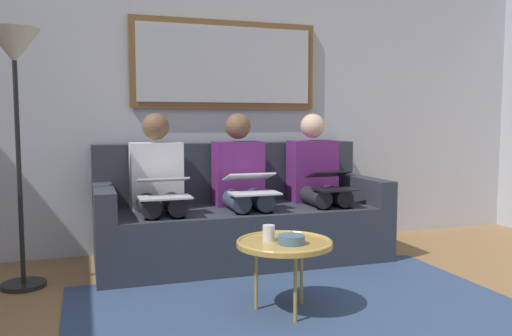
% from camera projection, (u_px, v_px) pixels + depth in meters
% --- Properties ---
extents(wall_rear, '(6.00, 0.12, 2.60)m').
position_uv_depth(wall_rear, '(223.00, 95.00, 4.48)').
color(wall_rear, '#B7BCC6').
rests_on(wall_rear, ground_plane).
extents(area_rug, '(2.60, 1.80, 0.01)m').
position_uv_depth(area_rug, '(303.00, 312.00, 2.94)').
color(area_rug, '#33476B').
rests_on(area_rug, ground_plane).
extents(couch, '(2.20, 0.90, 0.90)m').
position_uv_depth(couch, '(239.00, 219.00, 4.11)').
color(couch, '#2D333D').
rests_on(couch, ground_plane).
extents(framed_mirror, '(1.59, 0.05, 0.73)m').
position_uv_depth(framed_mirror, '(226.00, 65.00, 4.37)').
color(framed_mirror, brown).
extents(coffee_table, '(0.54, 0.54, 0.42)m').
position_uv_depth(coffee_table, '(284.00, 244.00, 2.93)').
color(coffee_table, tan).
rests_on(coffee_table, ground_plane).
extents(cup, '(0.07, 0.07, 0.09)m').
position_uv_depth(cup, '(269.00, 233.00, 2.94)').
color(cup, silver).
rests_on(cup, coffee_table).
extents(bowl, '(0.15, 0.15, 0.05)m').
position_uv_depth(bowl, '(291.00, 240.00, 2.87)').
color(bowl, slate).
rests_on(bowl, coffee_table).
extents(person_left, '(0.38, 0.58, 1.14)m').
position_uv_depth(person_left, '(317.00, 179.00, 4.22)').
color(person_left, '#66236B').
rests_on(person_left, couch).
extents(laptop_black, '(0.30, 0.33, 0.14)m').
position_uv_depth(laptop_black, '(331.00, 181.00, 3.99)').
color(laptop_black, black).
extents(person_middle, '(0.38, 0.58, 1.14)m').
position_uv_depth(person_middle, '(242.00, 182.00, 4.02)').
color(person_middle, '#66236B').
rests_on(person_middle, couch).
extents(laptop_white, '(0.35, 0.34, 0.15)m').
position_uv_depth(laptop_white, '(251.00, 184.00, 3.79)').
color(laptop_white, white).
extents(person_right, '(0.38, 0.58, 1.14)m').
position_uv_depth(person_right, '(158.00, 186.00, 3.82)').
color(person_right, silver).
rests_on(person_right, couch).
extents(laptop_silver, '(0.35, 0.33, 0.14)m').
position_uv_depth(laptop_silver, '(163.00, 187.00, 3.58)').
color(laptop_silver, silver).
extents(standing_lamp, '(0.32, 0.32, 1.66)m').
position_uv_depth(standing_lamp, '(15.00, 75.00, 3.28)').
color(standing_lamp, black).
rests_on(standing_lamp, ground_plane).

